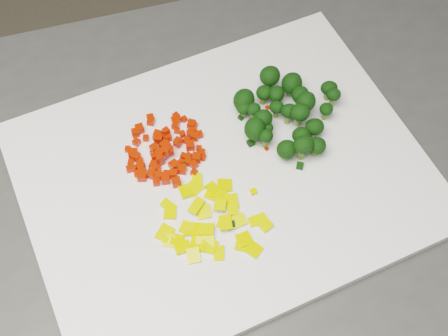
# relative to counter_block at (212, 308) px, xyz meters

# --- Properties ---
(counter_block) EXTENTS (1.15, 0.97, 0.90)m
(counter_block) POSITION_rel_counter_block_xyz_m (0.00, 0.00, 0.00)
(counter_block) COLOR #42423F
(counter_block) RESTS_ON ground
(cutting_board) EXTENTS (0.62, 0.58, 0.01)m
(cutting_board) POSITION_rel_counter_block_xyz_m (0.02, 0.03, 0.46)
(cutting_board) COLOR white
(cutting_board) RESTS_ON counter_block
(carrot_pile) EXTENTS (0.11, 0.11, 0.03)m
(carrot_pile) POSITION_rel_counter_block_xyz_m (-0.06, 0.05, 0.48)
(carrot_pile) COLOR red
(carrot_pile) RESTS_ON cutting_board
(pepper_pile) EXTENTS (0.13, 0.13, 0.02)m
(pepper_pile) POSITION_rel_counter_block_xyz_m (0.01, -0.04, 0.47)
(pepper_pile) COLOR yellow
(pepper_pile) RESTS_ON cutting_board
(broccoli_pile) EXTENTS (0.13, 0.13, 0.06)m
(broccoli_pile) POSITION_rel_counter_block_xyz_m (0.10, 0.12, 0.49)
(broccoli_pile) COLOR black
(broccoli_pile) RESTS_ON cutting_board
(carrot_cube_0) EXTENTS (0.01, 0.01, 0.01)m
(carrot_cube_0) POSITION_rel_counter_block_xyz_m (-0.05, 0.10, 0.47)
(carrot_cube_0) COLOR red
(carrot_cube_0) RESTS_ON carrot_pile
(carrot_cube_1) EXTENTS (0.01, 0.01, 0.01)m
(carrot_cube_1) POSITION_rel_counter_block_xyz_m (-0.10, 0.03, 0.47)
(carrot_cube_1) COLOR red
(carrot_cube_1) RESTS_ON carrot_pile
(carrot_cube_2) EXTENTS (0.01, 0.01, 0.01)m
(carrot_cube_2) POSITION_rel_counter_block_xyz_m (-0.08, 0.09, 0.47)
(carrot_cube_2) COLOR red
(carrot_cube_2) RESTS_ON carrot_pile
(carrot_cube_3) EXTENTS (0.01, 0.01, 0.01)m
(carrot_cube_3) POSITION_rel_counter_block_xyz_m (-0.01, 0.04, 0.47)
(carrot_cube_3) COLOR red
(carrot_cube_3) RESTS_ON carrot_pile
(carrot_cube_4) EXTENTS (0.01, 0.01, 0.01)m
(carrot_cube_4) POSITION_rel_counter_block_xyz_m (-0.05, 0.04, 0.48)
(carrot_cube_4) COLOR red
(carrot_cube_4) RESTS_ON carrot_pile
(carrot_cube_5) EXTENTS (0.01, 0.01, 0.01)m
(carrot_cube_5) POSITION_rel_counter_block_xyz_m (-0.09, 0.01, 0.47)
(carrot_cube_5) COLOR red
(carrot_cube_5) RESTS_ON carrot_pile
(carrot_cube_6) EXTENTS (0.01, 0.01, 0.01)m
(carrot_cube_6) POSITION_rel_counter_block_xyz_m (-0.03, 0.09, 0.47)
(carrot_cube_6) COLOR red
(carrot_cube_6) RESTS_ON carrot_pile
(carrot_cube_7) EXTENTS (0.01, 0.01, 0.01)m
(carrot_cube_7) POSITION_rel_counter_block_xyz_m (-0.02, 0.03, 0.47)
(carrot_cube_7) COLOR red
(carrot_cube_7) RESTS_ON carrot_pile
(carrot_cube_8) EXTENTS (0.01, 0.01, 0.01)m
(carrot_cube_8) POSITION_rel_counter_block_xyz_m (-0.02, 0.09, 0.47)
(carrot_cube_8) COLOR red
(carrot_cube_8) RESTS_ON carrot_pile
(carrot_cube_9) EXTENTS (0.01, 0.01, 0.01)m
(carrot_cube_9) POSITION_rel_counter_block_xyz_m (-0.02, 0.07, 0.47)
(carrot_cube_9) COLOR red
(carrot_cube_9) RESTS_ON carrot_pile
(carrot_cube_10) EXTENTS (0.01, 0.01, 0.01)m
(carrot_cube_10) POSITION_rel_counter_block_xyz_m (-0.02, 0.08, 0.47)
(carrot_cube_10) COLOR red
(carrot_cube_10) RESTS_ON carrot_pile
(carrot_cube_11) EXTENTS (0.01, 0.01, 0.01)m
(carrot_cube_11) POSITION_rel_counter_block_xyz_m (-0.03, 0.03, 0.47)
(carrot_cube_11) COLOR red
(carrot_cube_11) RESTS_ON carrot_pile
(carrot_cube_12) EXTENTS (0.01, 0.01, 0.01)m
(carrot_cube_12) POSITION_rel_counter_block_xyz_m (-0.06, 0.07, 0.48)
(carrot_cube_12) COLOR red
(carrot_cube_12) RESTS_ON carrot_pile
(carrot_cube_13) EXTENTS (0.01, 0.01, 0.01)m
(carrot_cube_13) POSITION_rel_counter_block_xyz_m (-0.06, 0.00, 0.47)
(carrot_cube_13) COLOR red
(carrot_cube_13) RESTS_ON carrot_pile
(carrot_cube_14) EXTENTS (0.01, 0.01, 0.01)m
(carrot_cube_14) POSITION_rel_counter_block_xyz_m (-0.03, 0.04, 0.47)
(carrot_cube_14) COLOR red
(carrot_cube_14) RESTS_ON carrot_pile
(carrot_cube_15) EXTENTS (0.01, 0.01, 0.01)m
(carrot_cube_15) POSITION_rel_counter_block_xyz_m (-0.07, 0.05, 0.47)
(carrot_cube_15) COLOR red
(carrot_cube_15) RESTS_ON carrot_pile
(carrot_cube_16) EXTENTS (0.01, 0.01, 0.01)m
(carrot_cube_16) POSITION_rel_counter_block_xyz_m (-0.07, 0.07, 0.48)
(carrot_cube_16) COLOR red
(carrot_cube_16) RESTS_ON carrot_pile
(carrot_cube_17) EXTENTS (0.01, 0.01, 0.01)m
(carrot_cube_17) POSITION_rel_counter_block_xyz_m (-0.05, 0.11, 0.47)
(carrot_cube_17) COLOR red
(carrot_cube_17) RESTS_ON carrot_pile
(carrot_cube_18) EXTENTS (0.01, 0.01, 0.01)m
(carrot_cube_18) POSITION_rel_counter_block_xyz_m (-0.08, 0.02, 0.47)
(carrot_cube_18) COLOR red
(carrot_cube_18) RESTS_ON carrot_pile
(carrot_cube_19) EXTENTS (0.01, 0.01, 0.01)m
(carrot_cube_19) POSITION_rel_counter_block_xyz_m (-0.06, 0.02, 0.47)
(carrot_cube_19) COLOR red
(carrot_cube_19) RESTS_ON carrot_pile
(carrot_cube_20) EXTENTS (0.01, 0.01, 0.01)m
(carrot_cube_20) POSITION_rel_counter_block_xyz_m (-0.02, 0.06, 0.47)
(carrot_cube_20) COLOR red
(carrot_cube_20) RESTS_ON carrot_pile
(carrot_cube_21) EXTENTS (0.01, 0.01, 0.01)m
(carrot_cube_21) POSITION_rel_counter_block_xyz_m (-0.03, 0.08, 0.47)
(carrot_cube_21) COLOR red
(carrot_cube_21) RESTS_ON carrot_pile
(carrot_cube_22) EXTENTS (0.01, 0.01, 0.01)m
(carrot_cube_22) POSITION_rel_counter_block_xyz_m (-0.05, 0.01, 0.47)
(carrot_cube_22) COLOR red
(carrot_cube_22) RESTS_ON carrot_pile
(carrot_cube_23) EXTENTS (0.01, 0.01, 0.01)m
(carrot_cube_23) POSITION_rel_counter_block_xyz_m (-0.07, 0.04, 0.47)
(carrot_cube_23) COLOR red
(carrot_cube_23) RESTS_ON carrot_pile
(carrot_cube_24) EXTENTS (0.01, 0.01, 0.01)m
(carrot_cube_24) POSITION_rel_counter_block_xyz_m (-0.06, 0.04, 0.47)
(carrot_cube_24) COLOR red
(carrot_cube_24) RESTS_ON carrot_pile
(carrot_cube_25) EXTENTS (0.01, 0.01, 0.01)m
(carrot_cube_25) POSITION_rel_counter_block_xyz_m (-0.05, 0.09, 0.47)
(carrot_cube_25) COLOR red
(carrot_cube_25) RESTS_ON carrot_pile
(carrot_cube_26) EXTENTS (0.01, 0.01, 0.01)m
(carrot_cube_26) POSITION_rel_counter_block_xyz_m (-0.04, 0.06, 0.48)
(carrot_cube_26) COLOR red
(carrot_cube_26) RESTS_ON carrot_pile
(carrot_cube_27) EXTENTS (0.01, 0.01, 0.01)m
(carrot_cube_27) POSITION_rel_counter_block_xyz_m (-0.03, 0.08, 0.47)
(carrot_cube_27) COLOR red
(carrot_cube_27) RESTS_ON carrot_pile
(carrot_cube_28) EXTENTS (0.01, 0.01, 0.01)m
(carrot_cube_28) POSITION_rel_counter_block_xyz_m (-0.09, 0.06, 0.47)
(carrot_cube_28) COLOR red
(carrot_cube_28) RESTS_ON carrot_pile
(carrot_cube_29) EXTENTS (0.01, 0.01, 0.01)m
(carrot_cube_29) POSITION_rel_counter_block_xyz_m (-0.07, 0.06, 0.48)
(carrot_cube_29) COLOR red
(carrot_cube_29) RESTS_ON carrot_pile
(carrot_cube_30) EXTENTS (0.01, 0.01, 0.01)m
(carrot_cube_30) POSITION_rel_counter_block_xyz_m (-0.07, 0.05, 0.47)
(carrot_cube_30) COLOR red
(carrot_cube_30) RESTS_ON carrot_pile
(carrot_cube_31) EXTENTS (0.01, 0.01, 0.01)m
(carrot_cube_31) POSITION_rel_counter_block_xyz_m (-0.04, 0.08, 0.47)
(carrot_cube_31) COLOR red
(carrot_cube_31) RESTS_ON carrot_pile
(carrot_cube_32) EXTENTS (0.01, 0.01, 0.01)m
(carrot_cube_32) POSITION_rel_counter_block_xyz_m (-0.07, 0.06, 0.48)
(carrot_cube_32) COLOR red
(carrot_cube_32) RESTS_ON carrot_pile
(carrot_cube_33) EXTENTS (0.01, 0.01, 0.01)m
(carrot_cube_33) POSITION_rel_counter_block_xyz_m (-0.05, 0.10, 0.47)
(carrot_cube_33) COLOR red
(carrot_cube_33) RESTS_ON carrot_pile
(carrot_cube_34) EXTENTS (0.01, 0.01, 0.01)m
(carrot_cube_34) POSITION_rel_counter_block_xyz_m (-0.04, 0.06, 0.47)
(carrot_cube_34) COLOR red
(carrot_cube_34) RESTS_ON carrot_pile
(carrot_cube_35) EXTENTS (0.01, 0.01, 0.01)m
(carrot_cube_35) POSITION_rel_counter_block_xyz_m (-0.03, 0.04, 0.47)
(carrot_cube_35) COLOR red
(carrot_cube_35) RESTS_ON carrot_pile
(carrot_cube_36) EXTENTS (0.01, 0.01, 0.01)m
(carrot_cube_36) POSITION_rel_counter_block_xyz_m (-0.03, 0.07, 0.47)
(carrot_cube_36) COLOR red
(carrot_cube_36) RESTS_ON carrot_pile
(carrot_cube_37) EXTENTS (0.01, 0.01, 0.01)m
(carrot_cube_37) POSITION_rel_counter_block_xyz_m (-0.06, 0.03, 0.48)
(carrot_cube_37) COLOR red
(carrot_cube_37) RESTS_ON carrot_pile
(carrot_cube_38) EXTENTS (0.01, 0.01, 0.01)m
(carrot_cube_38) POSITION_rel_counter_block_xyz_m (-0.03, 0.04, 0.47)
(carrot_cube_38) COLOR red
(carrot_cube_38) RESTS_ON carrot_pile
(carrot_cube_39) EXTENTS (0.01, 0.01, 0.01)m
(carrot_cube_39) POSITION_rel_counter_block_xyz_m (-0.06, 0.03, 0.47)
(carrot_cube_39) COLOR red
(carrot_cube_39) RESTS_ON carrot_pile
(carrot_cube_40) EXTENTS (0.01, 0.01, 0.01)m
(carrot_cube_40) POSITION_rel_counter_block_xyz_m (-0.03, 0.04, 0.47)
(carrot_cube_40) COLOR red
(carrot_cube_40) RESTS_ON carrot_pile
(carrot_cube_41) EXTENTS (0.01, 0.01, 0.01)m
(carrot_cube_41) POSITION_rel_counter_block_xyz_m (-0.06, 0.06, 0.47)
(carrot_cube_41) COLOR red
(carrot_cube_41) RESTS_ON carrot_pile
(carrot_cube_42) EXTENTS (0.01, 0.01, 0.01)m
(carrot_cube_42) POSITION_rel_counter_block_xyz_m (-0.01, 0.06, 0.47)
(carrot_cube_42) COLOR red
(carrot_cube_42) RESTS_ON carrot_pile
(carrot_cube_43) EXTENTS (0.01, 0.01, 0.01)m
(carrot_cube_43) POSITION_rel_counter_block_xyz_m (-0.08, 0.01, 0.47)
(carrot_cube_43) COLOR red
(carrot_cube_43) RESTS_ON carrot_pile
(carrot_cube_44) EXTENTS (0.01, 0.01, 0.01)m
(carrot_cube_44) POSITION_rel_counter_block_xyz_m (-0.08, 0.01, 0.47)
(carrot_cube_44) COLOR red
(carrot_cube_44) RESTS_ON carrot_pile
(carrot_cube_45) EXTENTS (0.01, 0.01, 0.01)m
(carrot_cube_45) POSITION_rel_counter_block_xyz_m (-0.04, 0.08, 0.47)
(carrot_cube_45) COLOR red
(carrot_cube_45) RESTS_ON carrot_pile
(carrot_cube_46) EXTENTS (0.01, 0.01, 0.01)m
(carrot_cube_46) POSITION_rel_counter_block_xyz_m (-0.08, 0.03, 0.47)
(carrot_cube_46) COLOR red
(carrot_cube_46) RESTS_ON carrot_pile
(carrot_cube_47) EXTENTS (0.01, 0.01, 0.01)m
(carrot_cube_47) POSITION_rel_counter_block_xyz_m (-0.04, 0.02, 0.47)
(carrot_cube_47) COLOR red
(carrot_cube_47) RESTS_ON carrot_pile
(carrot_cube_48) EXTENTS (0.01, 0.01, 0.01)m
(carrot_cube_48) POSITION_rel_counter_block_xyz_m (-0.09, 0.08, 0.47)
(carrot_cube_48) COLOR red
(carrot_cube_48) RESTS_ON carrot_pile
(carrot_cube_49) EXTENTS (0.01, 0.01, 0.01)m
(carrot_cube_49) POSITION_rel_counter_block_xyz_m (-0.02, 0.02, 0.47)
(carrot_cube_49) COLOR red
(carrot_cube_49) RESTS_ON carrot_pile
(carrot_cube_50) EXTENTS (0.01, 0.01, 0.01)m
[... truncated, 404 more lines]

